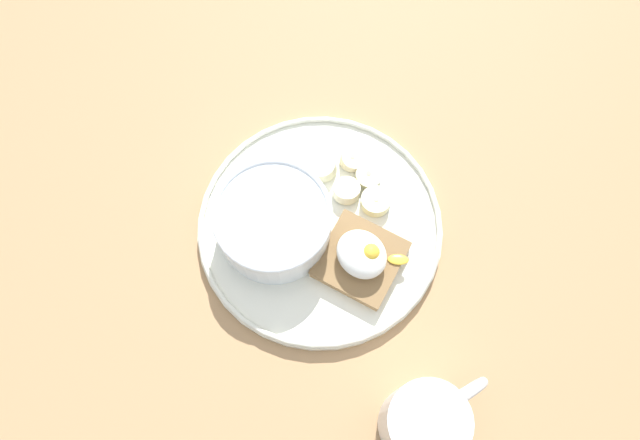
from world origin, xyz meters
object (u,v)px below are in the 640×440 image
at_px(banana_slice_left, 368,175).
at_px(toast_slice, 360,260).
at_px(oatmeal_bowl, 274,222).
at_px(banana_slice_inner, 376,201).
at_px(coffee_mug, 424,422).
at_px(poached_egg, 363,254).
at_px(banana_slice_right, 323,168).
at_px(banana_slice_front, 347,191).
at_px(banana_slice_back, 352,159).

bearing_deg(banana_slice_left, toast_slice, -47.56).
bearing_deg(oatmeal_bowl, banana_slice_left, 80.08).
xyz_separation_m(banana_slice_inner, coffee_mug, (0.20, -0.13, 0.03)).
height_order(toast_slice, coffee_mug, coffee_mug).
distance_m(banana_slice_left, coffee_mug, 0.27).
distance_m(poached_egg, banana_slice_right, 0.12).
relative_size(oatmeal_bowl, banana_slice_inner, 2.77).
xyz_separation_m(poached_egg, banana_slice_front, (-0.07, 0.04, -0.02)).
xyz_separation_m(banana_slice_back, banana_slice_right, (-0.01, -0.03, 0.00)).
relative_size(toast_slice, banana_slice_inner, 2.34).
relative_size(poached_egg, banana_slice_left, 1.81).
distance_m(toast_slice, banana_slice_right, 0.12).
xyz_separation_m(toast_slice, banana_slice_right, (-0.11, 0.04, -0.00)).
xyz_separation_m(poached_egg, banana_slice_left, (-0.07, 0.07, -0.02)).
xyz_separation_m(toast_slice, banana_slice_left, (-0.07, 0.07, -0.00)).
bearing_deg(coffee_mug, oatmeal_bowl, 174.83).
bearing_deg(oatmeal_bowl, poached_egg, 27.97).
xyz_separation_m(banana_slice_front, banana_slice_back, (-0.02, 0.03, -0.00)).
bearing_deg(coffee_mug, banana_slice_right, 157.88).
xyz_separation_m(poached_egg, banana_slice_inner, (-0.04, 0.06, -0.02)).
xyz_separation_m(banana_slice_front, banana_slice_left, (0.00, 0.03, -0.00)).
height_order(banana_slice_back, banana_slice_inner, banana_slice_back).
distance_m(banana_slice_right, coffee_mug, 0.30).
height_order(banana_slice_front, banana_slice_left, banana_slice_front).
height_order(banana_slice_front, banana_slice_inner, banana_slice_front).
distance_m(banana_slice_left, banana_slice_right, 0.05).
bearing_deg(oatmeal_bowl, banana_slice_front, 78.15).
distance_m(banana_slice_inner, coffee_mug, 0.24).
xyz_separation_m(oatmeal_bowl, coffee_mug, (0.25, -0.02, 0.01)).
height_order(toast_slice, poached_egg, poached_egg).
bearing_deg(poached_egg, coffee_mug, -23.51).
distance_m(toast_slice, banana_slice_inner, 0.07).
height_order(oatmeal_bowl, banana_slice_front, oatmeal_bowl).
xyz_separation_m(banana_slice_back, coffee_mug, (0.26, -0.14, 0.03)).
xyz_separation_m(banana_slice_right, banana_slice_inner, (0.07, 0.02, -0.00)).
distance_m(toast_slice, poached_egg, 0.02).
relative_size(banana_slice_front, coffee_mug, 0.40).
bearing_deg(toast_slice, banana_slice_back, 141.94).
distance_m(poached_egg, banana_slice_inner, 0.07).
bearing_deg(oatmeal_bowl, banana_slice_right, 102.91).
distance_m(poached_egg, banana_slice_back, 0.12).
distance_m(oatmeal_bowl, banana_slice_back, 0.12).
relative_size(banana_slice_right, banana_slice_inner, 0.88).
height_order(banana_slice_left, banana_slice_back, same).
relative_size(oatmeal_bowl, banana_slice_right, 3.15).
distance_m(banana_slice_front, banana_slice_inner, 0.04).
bearing_deg(poached_egg, banana_slice_right, 159.96).
xyz_separation_m(banana_slice_front, banana_slice_inner, (0.03, 0.02, -0.00)).
relative_size(toast_slice, coffee_mug, 0.95).
bearing_deg(banana_slice_left, banana_slice_front, -94.24).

